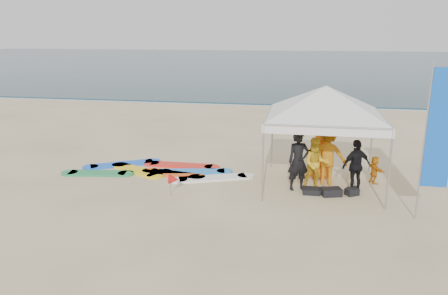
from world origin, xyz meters
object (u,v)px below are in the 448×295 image
Objects in this scene: person_seated at (374,170)px; canopy_tent at (326,86)px; marker_pennant at (174,179)px; person_black_a at (298,161)px; person_black_b at (356,166)px; person_orange_b at (321,153)px; feather_flag at (439,131)px; person_yellow at (316,164)px; person_orange_a at (328,155)px; surfboard_spread at (160,171)px.

canopy_tent reaches higher than person_seated.
person_black_a is at bearing 18.84° from marker_pennant.
person_seated is at bearing -157.73° from person_black_b.
feather_flag is at bearing 128.53° from person_orange_b.
person_seated is at bearing 16.12° from person_yellow.
person_yellow is (0.51, 0.14, -0.10)m from person_black_a.
person_orange_a is 0.48× the size of feather_flag.
person_orange_a is at bearing 105.96° from person_orange_b.
person_orange_b is 0.37× the size of canopy_tent.
person_yellow is 0.40× the size of feather_flag.
person_black_a is 1.35m from person_orange_b.
marker_pennant is at bearing 90.20° from person_seated.
person_black_a reaches higher than surfboard_spread.
person_seated reaches higher than surfboard_spread.
person_orange_a is (0.87, 0.65, 0.04)m from person_black_a.
person_orange_b is at bearing 3.15° from surfboard_spread.
canopy_tent reaches higher than person_black_b.
canopy_tent is (0.70, 0.49, 2.18)m from person_black_a.
person_black_a is at bearing -10.77° from surfboard_spread.
person_black_a is 0.45× the size of feather_flag.
marker_pennant is 0.11× the size of surfboard_spread.
person_black_b reaches higher than surfboard_spread.
person_orange_b is at bearing 38.61° from person_black_a.
person_orange_b is at bearing 29.51° from marker_pennant.
person_black_a is 1.04× the size of person_orange_b.
person_orange_b is at bearing 132.85° from feather_flag.
canopy_tent reaches higher than person_orange_b.
person_orange_a reaches higher than person_orange_b.
person_orange_a is at bearing 43.38° from canopy_tent.
person_orange_a reaches higher than person_black_b.
canopy_tent is at bearing -4.17° from surfboard_spread.
marker_pennant is (-4.35, -1.84, -0.44)m from person_orange_a.
person_orange_b reaches higher than person_yellow.
person_orange_b is 1.97× the size of person_seated.
feather_flag reaches higher than person_orange_b.
person_orange_a reaches higher than surfboard_spread.
person_black_b is 2.47× the size of marker_pennant.
person_black_b is 0.40× the size of feather_flag.
person_black_a is at bearing -23.43° from person_black_b.
person_yellow is 0.27× the size of surfboard_spread.
feather_flag is at bearing -39.51° from canopy_tent.
feather_flag is at bearing -3.83° from marker_pennant.
person_black_a is at bearing 36.78° from person_orange_a.
person_black_b is at bearing 131.03° from person_orange_b.
marker_pennant is (-4.16, -2.35, -0.36)m from person_orange_b.
marker_pennant reaches higher than surfboard_spread.
person_yellow reaches higher than person_black_b.
person_orange_a is at bearing 83.62° from person_seated.
person_orange_a is 2.14× the size of person_seated.
surfboard_spread is at bearing -1.17° from person_orange_b.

